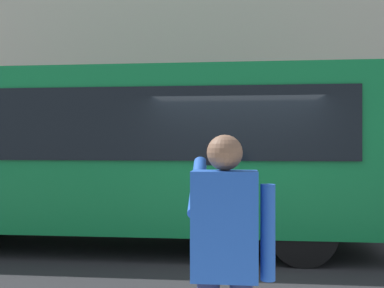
# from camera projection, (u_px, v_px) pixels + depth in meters

# --- Properties ---
(ground_plane) EXTENTS (60.00, 60.00, 0.00)m
(ground_plane) POSITION_uv_depth(u_px,v_px,m) (237.00, 259.00, 7.17)
(ground_plane) COLOR #232326
(building_facade_far) EXTENTS (28.00, 1.55, 12.00)m
(building_facade_far) POSITION_uv_depth(u_px,v_px,m) (239.00, 6.00, 13.93)
(building_facade_far) COLOR beige
(building_facade_far) RESTS_ON ground_plane
(red_bus) EXTENTS (9.05, 2.54, 3.08)m
(red_bus) POSITION_uv_depth(u_px,v_px,m) (121.00, 150.00, 8.17)
(red_bus) COLOR #0F7238
(red_bus) RESTS_ON ground_plane
(pedestrian_photographer) EXTENTS (0.53, 0.52, 1.70)m
(pedestrian_photographer) POSITION_uv_depth(u_px,v_px,m) (225.00, 251.00, 2.81)
(pedestrian_photographer) COLOR #1E2347
(pedestrian_photographer) RESTS_ON sidewalk_curb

